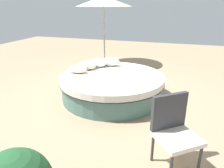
{
  "coord_description": "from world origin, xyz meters",
  "views": [
    {
      "loc": [
        1.41,
        -4.35,
        2.07
      ],
      "look_at": [
        0.0,
        0.0,
        0.33
      ],
      "focal_mm": 33.76,
      "sensor_mm": 36.0,
      "label": 1
    }
  ],
  "objects_px": {
    "patio_chair": "(173,127)",
    "patio_umbrella": "(104,2)",
    "throw_pillow_1": "(98,63)",
    "throw_pillow_3": "(78,69)",
    "throw_pillow_0": "(110,62)",
    "round_bed": "(112,86)",
    "throw_pillow_2": "(87,65)"
  },
  "relations": [
    {
      "from": "round_bed",
      "to": "patio_chair",
      "type": "height_order",
      "value": "patio_chair"
    },
    {
      "from": "throw_pillow_1",
      "to": "patio_umbrella",
      "type": "distance_m",
      "value": 2.75
    },
    {
      "from": "throw_pillow_0",
      "to": "patio_chair",
      "type": "height_order",
      "value": "patio_chair"
    },
    {
      "from": "throw_pillow_1",
      "to": "patio_chair",
      "type": "bearing_deg",
      "value": -49.91
    },
    {
      "from": "throw_pillow_0",
      "to": "patio_umbrella",
      "type": "relative_size",
      "value": 0.23
    },
    {
      "from": "round_bed",
      "to": "throw_pillow_2",
      "type": "height_order",
      "value": "throw_pillow_2"
    },
    {
      "from": "throw_pillow_3",
      "to": "throw_pillow_2",
      "type": "bearing_deg",
      "value": 76.53
    },
    {
      "from": "throw_pillow_1",
      "to": "throw_pillow_3",
      "type": "relative_size",
      "value": 1.04
    },
    {
      "from": "throw_pillow_1",
      "to": "throw_pillow_3",
      "type": "distance_m",
      "value": 0.68
    },
    {
      "from": "throw_pillow_1",
      "to": "patio_umbrella",
      "type": "relative_size",
      "value": 0.2
    },
    {
      "from": "patio_umbrella",
      "to": "throw_pillow_1",
      "type": "bearing_deg",
      "value": -74.4
    },
    {
      "from": "throw_pillow_1",
      "to": "throw_pillow_3",
      "type": "xyz_separation_m",
      "value": [
        -0.26,
        -0.62,
        -0.02
      ]
    },
    {
      "from": "throw_pillow_2",
      "to": "patio_chair",
      "type": "bearing_deg",
      "value": -43.86
    },
    {
      "from": "round_bed",
      "to": "throw_pillow_3",
      "type": "height_order",
      "value": "throw_pillow_3"
    },
    {
      "from": "throw_pillow_2",
      "to": "throw_pillow_3",
      "type": "relative_size",
      "value": 1.09
    },
    {
      "from": "throw_pillow_0",
      "to": "round_bed",
      "type": "bearing_deg",
      "value": -68.54
    },
    {
      "from": "throw_pillow_1",
      "to": "throw_pillow_3",
      "type": "bearing_deg",
      "value": -112.57
    },
    {
      "from": "round_bed",
      "to": "patio_umbrella",
      "type": "xyz_separation_m",
      "value": [
        -1.19,
        2.78,
        1.85
      ]
    },
    {
      "from": "throw_pillow_0",
      "to": "throw_pillow_1",
      "type": "distance_m",
      "value": 0.34
    },
    {
      "from": "throw_pillow_2",
      "to": "throw_pillow_3",
      "type": "height_order",
      "value": "throw_pillow_2"
    },
    {
      "from": "throw_pillow_2",
      "to": "throw_pillow_3",
      "type": "distance_m",
      "value": 0.35
    },
    {
      "from": "round_bed",
      "to": "patio_chair",
      "type": "bearing_deg",
      "value": -51.94
    },
    {
      "from": "throw_pillow_0",
      "to": "throw_pillow_3",
      "type": "distance_m",
      "value": 0.98
    },
    {
      "from": "throw_pillow_2",
      "to": "throw_pillow_0",
      "type": "bearing_deg",
      "value": 46.58
    },
    {
      "from": "throw_pillow_0",
      "to": "patio_chair",
      "type": "distance_m",
      "value": 3.11
    },
    {
      "from": "throw_pillow_0",
      "to": "throw_pillow_2",
      "type": "bearing_deg",
      "value": -133.42
    },
    {
      "from": "throw_pillow_1",
      "to": "throw_pillow_0",
      "type": "bearing_deg",
      "value": 35.19
    },
    {
      "from": "patio_chair",
      "to": "patio_umbrella",
      "type": "distance_m",
      "value": 5.55
    },
    {
      "from": "throw_pillow_1",
      "to": "throw_pillow_2",
      "type": "bearing_deg",
      "value": -121.98
    },
    {
      "from": "round_bed",
      "to": "throw_pillow_3",
      "type": "relative_size",
      "value": 5.2
    },
    {
      "from": "throw_pillow_2",
      "to": "patio_chair",
      "type": "height_order",
      "value": "patio_chair"
    },
    {
      "from": "throw_pillow_2",
      "to": "patio_umbrella",
      "type": "xyz_separation_m",
      "value": [
        -0.45,
        2.52,
        1.49
      ]
    }
  ]
}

